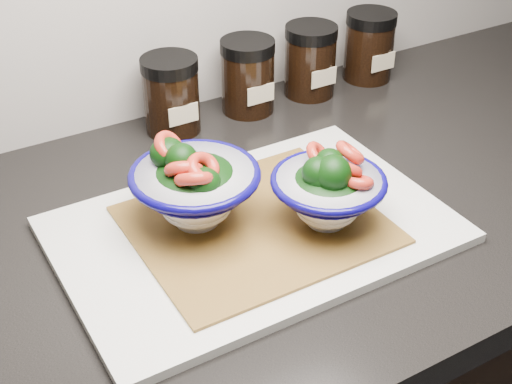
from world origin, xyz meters
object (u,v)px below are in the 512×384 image
bowl_right (328,190)px  spice_jar_d (369,46)px  spice_jar_a (171,95)px  cutting_board (253,230)px  spice_jar_c (310,60)px  bowl_left (194,187)px  spice_jar_b (248,76)px

bowl_right → spice_jar_d: (0.31, 0.32, -0.00)m
spice_jar_a → bowl_right: bearing=-81.0°
cutting_board → spice_jar_a: size_ratio=3.98×
bowl_right → spice_jar_c: 0.37m
bowl_right → cutting_board: bearing=152.0°
bowl_left → spice_jar_b: bearing=49.1°
bowl_left → spice_jar_a: bearing=71.3°
spice_jar_c → cutting_board: bearing=-133.7°
cutting_board → bowl_left: (-0.06, 0.04, 0.06)m
spice_jar_c → spice_jar_a: bearing=180.0°
cutting_board → spice_jar_c: 0.39m
cutting_board → bowl_right: 0.10m
spice_jar_b → spice_jar_c: size_ratio=1.00×
spice_jar_a → bowl_left: bearing=-108.7°
spice_jar_b → spice_jar_d: same height
bowl_left → spice_jar_d: (0.44, 0.24, -0.01)m
spice_jar_b → bowl_left: bearing=-130.9°
bowl_left → spice_jar_c: 0.40m
bowl_right → spice_jar_c: bearing=59.2°
bowl_left → spice_jar_d: size_ratio=1.34×
bowl_left → spice_jar_c: size_ratio=1.34×
bowl_right → spice_jar_b: (0.08, 0.32, -0.00)m
spice_jar_c → spice_jar_d: same height
cutting_board → bowl_left: bowl_left is taller
cutting_board → spice_jar_d: bearing=36.0°
bowl_left → spice_jar_a: bowl_left is taller
bowl_left → bowl_right: bowl_left is taller
cutting_board → spice_jar_c: spice_jar_c is taller
spice_jar_b → spice_jar_d: (0.23, 0.00, 0.00)m
bowl_right → spice_jar_a: bowl_right is taller
spice_jar_c → spice_jar_b: bearing=180.0°
spice_jar_a → spice_jar_b: bearing=0.0°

